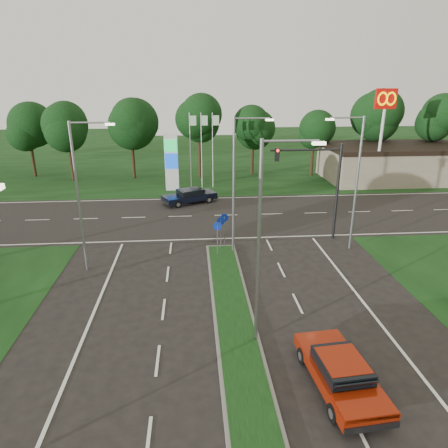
{
  "coord_description": "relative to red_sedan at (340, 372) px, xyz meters",
  "views": [
    {
      "loc": [
        -1.84,
        -8.99,
        11.0
      ],
      "look_at": [
        0.14,
        15.61,
        2.2
      ],
      "focal_mm": 32.0,
      "sensor_mm": 36.0,
      "label": 1
    }
  ],
  "objects": [
    {
      "name": "median_signs",
      "position": [
        -3.52,
        13.5,
        1.0
      ],
      "size": [
        1.16,
        1.76,
        2.38
      ],
      "color": "gray",
      "rests_on": "ground"
    },
    {
      "name": "streetlight_median_near",
      "position": [
        -2.52,
        3.1,
        4.37
      ],
      "size": [
        2.53,
        0.22,
        9.0
      ],
      "color": "gray",
      "rests_on": "ground"
    },
    {
      "name": "median_kerb",
      "position": [
        -3.52,
        1.1,
        -0.65
      ],
      "size": [
        2.0,
        26.0,
        0.12
      ],
      "primitive_type": "cube",
      "color": "slate",
      "rests_on": "ground"
    },
    {
      "name": "commercial_building",
      "position": [
        18.48,
        33.1,
        1.29
      ],
      "size": [
        16.0,
        9.0,
        4.0
      ],
      "primitive_type": "cube",
      "color": "gray",
      "rests_on": "ground"
    },
    {
      "name": "gas_pylon",
      "position": [
        -7.31,
        30.15,
        2.49
      ],
      "size": [
        5.8,
        1.26,
        8.0
      ],
      "color": "silver",
      "rests_on": "ground"
    },
    {
      "name": "mcdonalds_sign",
      "position": [
        14.48,
        29.07,
        7.28
      ],
      "size": [
        2.2,
        0.47,
        10.4
      ],
      "color": "silver",
      "rests_on": "ground"
    },
    {
      "name": "streetlight_median_far",
      "position": [
        -2.52,
        13.1,
        4.37
      ],
      "size": [
        2.53,
        0.22,
        9.0
      ],
      "color": "gray",
      "rests_on": "ground"
    },
    {
      "name": "streetlight_right_far",
      "position": [
        5.28,
        13.1,
        4.37
      ],
      "size": [
        2.53,
        0.22,
        9.0
      ],
      "rotation": [
        0.0,
        0.0,
        3.14
      ],
      "color": "gray",
      "rests_on": "ground"
    },
    {
      "name": "verge_far",
      "position": [
        -3.52,
        52.1,
        -0.71
      ],
      "size": [
        160.0,
        50.0,
        0.02
      ],
      "primitive_type": "cube",
      "color": "black",
      "rests_on": "ground"
    },
    {
      "name": "streetlight_left_far",
      "position": [
        -11.82,
        11.1,
        4.37
      ],
      "size": [
        2.53,
        0.22,
        9.0
      ],
      "color": "gray",
      "rests_on": "ground"
    },
    {
      "name": "red_sedan",
      "position": [
        0.0,
        0.0,
        0.0
      ],
      "size": [
        2.37,
        4.95,
        1.32
      ],
      "rotation": [
        0.0,
        0.0,
        0.09
      ],
      "color": "maroon",
      "rests_on": "ground"
    },
    {
      "name": "navy_sedan",
      "position": [
        -5.68,
        25.11,
        0.03
      ],
      "size": [
        5.39,
        3.92,
        1.37
      ],
      "rotation": [
        0.0,
        0.0,
        2.0
      ],
      "color": "black",
      "rests_on": "ground"
    },
    {
      "name": "traffic_signal",
      "position": [
        3.67,
        15.1,
        3.94
      ],
      "size": [
        5.1,
        0.42,
        7.0
      ],
      "color": "black",
      "rests_on": "ground"
    },
    {
      "name": "cross_road",
      "position": [
        -3.52,
        21.1,
        -0.71
      ],
      "size": [
        160.0,
        12.0,
        0.02
      ],
      "primitive_type": "cube",
      "color": "black",
      "rests_on": "ground"
    },
    {
      "name": "treeline_far",
      "position": [
        -3.42,
        37.03,
        6.12
      ],
      "size": [
        6.0,
        6.0,
        9.9
      ],
      "color": "black",
      "rests_on": "ground"
    }
  ]
}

